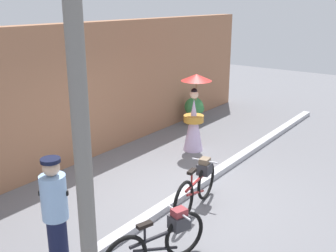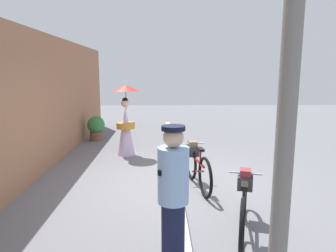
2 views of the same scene
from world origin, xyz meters
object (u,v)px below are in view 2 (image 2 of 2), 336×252
object	(u,v)px
person_officer	(173,196)
potted_plant_by_door	(97,127)
bicycle_near_officer	(244,201)
person_with_parasol	(126,121)
utility_pole	(291,50)
bicycle_far_side	(197,164)

from	to	relation	value
person_officer	potted_plant_by_door	xyz separation A→B (m)	(6.84, 2.27, -0.45)
bicycle_near_officer	person_with_parasol	xyz separation A→B (m)	(4.06, 2.12, 0.50)
potted_plant_by_door	utility_pole	size ratio (longest dim) A/B	0.17
bicycle_near_officer	person_with_parasol	distance (m)	4.61
utility_pole	bicycle_far_side	bearing A→B (deg)	9.31
bicycle_near_officer	utility_pole	bearing A→B (deg)	179.93
person_with_parasol	utility_pole	bearing A→B (deg)	-158.31
person_with_parasol	potted_plant_by_door	world-z (taller)	person_with_parasol
person_officer	potted_plant_by_door	distance (m)	7.22
bicycle_near_officer	bicycle_far_side	world-z (taller)	bicycle_far_side
person_officer	utility_pole	xyz separation A→B (m)	(-0.36, -1.03, 1.52)
bicycle_far_side	person_officer	size ratio (longest dim) A/B	1.03
bicycle_near_officer	person_with_parasol	world-z (taller)	person_with_parasol
bicycle_far_side	person_with_parasol	size ratio (longest dim) A/B	0.90
utility_pole	person_with_parasol	bearing A→B (deg)	21.69
bicycle_near_officer	person_with_parasol	size ratio (longest dim) A/B	0.86
person_with_parasol	potted_plant_by_door	distance (m)	2.26
potted_plant_by_door	bicycle_near_officer	bearing A→B (deg)	-150.83
bicycle_near_officer	person_officer	xyz separation A→B (m)	(-0.91, 1.04, 0.47)
potted_plant_by_door	utility_pole	xyz separation A→B (m)	(-7.19, -3.31, 1.97)
potted_plant_by_door	person_officer	bearing A→B (deg)	-161.60
bicycle_far_side	utility_pole	bearing A→B (deg)	-170.69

